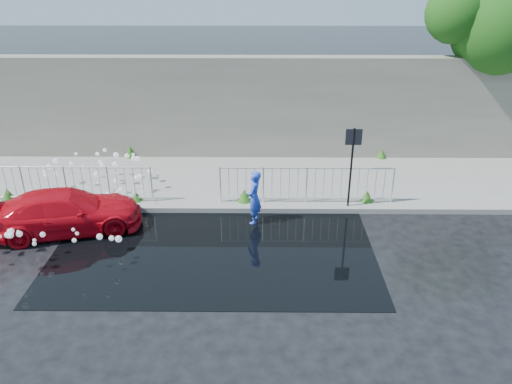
# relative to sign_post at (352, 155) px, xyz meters

# --- Properties ---
(ground) EXTENTS (90.00, 90.00, 0.00)m
(ground) POSITION_rel_sign_post_xyz_m (-4.20, -3.10, -1.72)
(ground) COLOR black
(ground) RESTS_ON ground
(pavement) EXTENTS (30.00, 4.00, 0.15)m
(pavement) POSITION_rel_sign_post_xyz_m (-4.20, 1.90, -1.65)
(pavement) COLOR slate
(pavement) RESTS_ON ground
(curb) EXTENTS (30.00, 0.25, 0.16)m
(curb) POSITION_rel_sign_post_xyz_m (-4.20, -0.10, -1.64)
(curb) COLOR slate
(curb) RESTS_ON ground
(retaining_wall) EXTENTS (30.00, 0.60, 3.50)m
(retaining_wall) POSITION_rel_sign_post_xyz_m (-4.20, 4.10, 0.18)
(retaining_wall) COLOR #6A665A
(retaining_wall) RESTS_ON pavement
(puddle) EXTENTS (8.00, 5.00, 0.01)m
(puddle) POSITION_rel_sign_post_xyz_m (-3.70, -2.10, -1.72)
(puddle) COLOR black
(puddle) RESTS_ON ground
(sign_post) EXTENTS (0.45, 0.06, 2.50)m
(sign_post) POSITION_rel_sign_post_xyz_m (0.00, 0.00, 0.00)
(sign_post) COLOR black
(sign_post) RESTS_ON ground
(tree) EXTENTS (4.92, 3.19, 6.19)m
(tree) POSITION_rel_sign_post_xyz_m (5.28, 4.31, 3.00)
(tree) COLOR #332114
(tree) RESTS_ON ground
(railing_left) EXTENTS (5.05, 0.05, 1.10)m
(railing_left) POSITION_rel_sign_post_xyz_m (-8.20, 0.25, -0.99)
(railing_left) COLOR silver
(railing_left) RESTS_ON pavement
(railing_right) EXTENTS (5.05, 0.05, 1.10)m
(railing_right) POSITION_rel_sign_post_xyz_m (-1.20, 0.25, -0.99)
(railing_right) COLOR silver
(railing_right) RESTS_ON pavement
(weeds) EXTENTS (12.17, 3.93, 0.42)m
(weeds) POSITION_rel_sign_post_xyz_m (-4.54, 1.48, -1.39)
(weeds) COLOR #1B4612
(weeds) RESTS_ON pavement
(water_spray) EXTENTS (3.56, 5.46, 1.04)m
(water_spray) POSITION_rel_sign_post_xyz_m (-7.48, -0.19, -1.00)
(water_spray) COLOR white
(water_spray) RESTS_ON ground
(red_car) EXTENTS (4.16, 2.51, 1.13)m
(red_car) POSITION_rel_sign_post_xyz_m (-7.69, -1.22, -1.16)
(red_car) COLOR red
(red_car) RESTS_ON ground
(person) EXTENTS (0.48, 0.62, 1.51)m
(person) POSITION_rel_sign_post_xyz_m (-2.70, -0.72, -0.97)
(person) COLOR blue
(person) RESTS_ON ground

